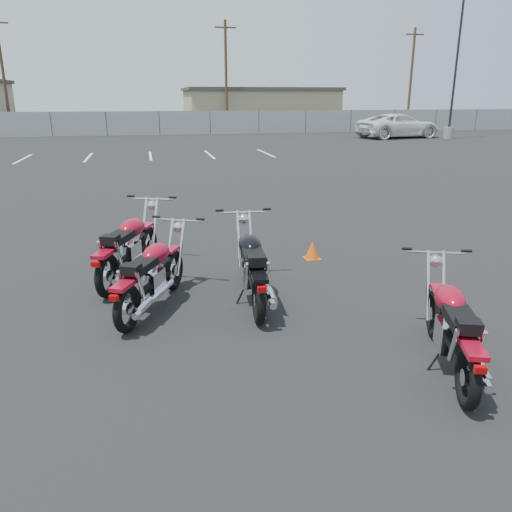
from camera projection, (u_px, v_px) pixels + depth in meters
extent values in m
plane|color=black|center=(251.00, 316.00, 6.76)|extent=(120.00, 120.00, 0.00)
torus|color=black|center=(148.00, 245.00, 8.81)|extent=(0.36, 0.67, 0.67)
cylinder|color=silver|center=(148.00, 245.00, 8.81)|extent=(0.17, 0.21, 0.18)
torus|color=black|center=(107.00, 276.00, 7.30)|extent=(0.36, 0.67, 0.67)
cylinder|color=silver|center=(107.00, 276.00, 7.30)|extent=(0.17, 0.21, 0.18)
cube|color=black|center=(129.00, 256.00, 8.04)|extent=(0.54, 1.13, 0.07)
cube|color=silver|center=(128.00, 253.00, 7.97)|extent=(0.45, 0.51, 0.33)
cylinder|color=silver|center=(127.00, 241.00, 7.91)|extent=(0.31, 0.34, 0.29)
ellipsoid|color=maroon|center=(132.00, 228.00, 8.10)|extent=(0.56, 0.73, 0.29)
cube|color=black|center=(118.00, 238.00, 7.61)|extent=(0.50, 0.68, 0.11)
cube|color=black|center=(110.00, 240.00, 7.33)|extent=(0.30, 0.28, 0.13)
cube|color=maroon|center=(104.00, 253.00, 7.17)|extent=(0.36, 0.51, 0.06)
cube|color=maroon|center=(147.00, 226.00, 8.71)|extent=(0.28, 0.41, 0.04)
cylinder|color=silver|center=(119.00, 255.00, 7.35)|extent=(0.13, 0.21, 0.44)
cylinder|color=silver|center=(102.00, 254.00, 7.39)|extent=(0.13, 0.21, 0.44)
cylinder|color=silver|center=(132.00, 267.00, 7.72)|extent=(0.55, 1.18, 0.14)
cylinder|color=silver|center=(122.00, 274.00, 7.38)|extent=(0.27, 0.42, 0.15)
cylinder|color=silver|center=(155.00, 224.00, 8.82)|extent=(0.21, 0.43, 0.88)
cylinder|color=silver|center=(144.00, 223.00, 8.85)|extent=(0.21, 0.43, 0.88)
sphere|color=silver|center=(152.00, 205.00, 8.91)|extent=(0.23, 0.23, 0.18)
cylinder|color=silver|center=(152.00, 199.00, 8.90)|extent=(0.74, 0.32, 0.03)
cylinder|color=black|center=(173.00, 197.00, 8.80)|extent=(0.14, 0.09, 0.04)
cylinder|color=black|center=(131.00, 196.00, 8.93)|extent=(0.14, 0.09, 0.04)
cylinder|color=black|center=(118.00, 270.00, 8.03)|extent=(0.17, 0.09, 0.33)
cube|color=#990505|center=(95.00, 264.00, 6.92)|extent=(0.13, 0.10, 0.07)
torus|color=black|center=(246.00, 262.00, 7.92)|extent=(0.18, 0.66, 0.65)
cylinder|color=silver|center=(246.00, 262.00, 7.92)|extent=(0.12, 0.18, 0.17)
torus|color=black|center=(259.00, 300.00, 6.44)|extent=(0.18, 0.66, 0.65)
cylinder|color=silver|center=(259.00, 300.00, 6.44)|extent=(0.12, 0.18, 0.17)
cube|color=black|center=(251.00, 276.00, 7.17)|extent=(0.21, 1.14, 0.07)
cube|color=silver|center=(252.00, 273.00, 7.10)|extent=(0.34, 0.44, 0.33)
cylinder|color=silver|center=(252.00, 260.00, 7.04)|extent=(0.24, 0.29, 0.29)
ellipsoid|color=black|center=(250.00, 245.00, 7.23)|extent=(0.39, 0.66, 0.28)
cube|color=black|center=(254.00, 257.00, 6.74)|extent=(0.33, 0.62, 0.11)
cube|color=black|center=(257.00, 260.00, 6.47)|extent=(0.26, 0.22, 0.13)
cube|color=black|center=(259.00, 276.00, 6.31)|extent=(0.24, 0.47, 0.05)
cube|color=black|center=(246.00, 241.00, 7.82)|extent=(0.17, 0.38, 0.04)
cylinder|color=silver|center=(267.00, 276.00, 6.52)|extent=(0.07, 0.20, 0.43)
cylinder|color=silver|center=(247.00, 277.00, 6.49)|extent=(0.07, 0.20, 0.43)
cylinder|color=silver|center=(267.00, 288.00, 6.90)|extent=(0.20, 1.20, 0.14)
cylinder|color=silver|center=(271.00, 296.00, 6.57)|extent=(0.16, 0.39, 0.14)
cylinder|color=silver|center=(251.00, 239.00, 7.95)|extent=(0.09, 0.44, 0.86)
cylinder|color=silver|center=(239.00, 239.00, 7.93)|extent=(0.09, 0.44, 0.86)
sphere|color=silver|center=(243.00, 219.00, 8.02)|extent=(0.19, 0.19, 0.17)
cylinder|color=silver|center=(243.00, 212.00, 8.01)|extent=(0.76, 0.10, 0.03)
cylinder|color=black|center=(267.00, 209.00, 8.02)|extent=(0.13, 0.05, 0.04)
cylinder|color=black|center=(220.00, 210.00, 7.93)|extent=(0.13, 0.05, 0.04)
cylinder|color=black|center=(242.00, 293.00, 7.11)|extent=(0.17, 0.04, 0.33)
cube|color=#990505|center=(262.00, 289.00, 6.07)|extent=(0.11, 0.07, 0.07)
torus|color=black|center=(173.00, 270.00, 7.61)|extent=(0.37, 0.61, 0.62)
cylinder|color=silver|center=(173.00, 270.00, 7.61)|extent=(0.17, 0.19, 0.17)
torus|color=black|center=(127.00, 309.00, 6.22)|extent=(0.37, 0.61, 0.62)
cylinder|color=silver|center=(127.00, 309.00, 6.22)|extent=(0.17, 0.19, 0.17)
cube|color=black|center=(152.00, 284.00, 6.90)|extent=(0.56, 1.03, 0.06)
cube|color=silver|center=(150.00, 282.00, 6.83)|extent=(0.43, 0.48, 0.31)
cylinder|color=silver|center=(149.00, 269.00, 6.78)|extent=(0.30, 0.32, 0.27)
ellipsoid|color=maroon|center=(156.00, 253.00, 6.96)|extent=(0.55, 0.68, 0.27)
cube|color=black|center=(140.00, 266.00, 6.50)|extent=(0.49, 0.63, 0.10)
cube|color=black|center=(131.00, 269.00, 6.25)|extent=(0.29, 0.27, 0.12)
cube|color=maroon|center=(124.00, 285.00, 6.10)|extent=(0.36, 0.47, 0.05)
cube|color=maroon|center=(172.00, 249.00, 7.51)|extent=(0.27, 0.38, 0.04)
cylinder|color=silver|center=(140.00, 286.00, 6.26)|extent=(0.13, 0.19, 0.41)
cylinder|color=silver|center=(122.00, 284.00, 6.31)|extent=(0.13, 0.19, 0.41)
cylinder|color=silver|center=(154.00, 298.00, 6.60)|extent=(0.58, 1.07, 0.13)
cylinder|color=silver|center=(143.00, 306.00, 6.28)|extent=(0.27, 0.38, 0.14)
cylinder|color=silver|center=(181.00, 247.00, 7.61)|extent=(0.22, 0.39, 0.82)
cylinder|color=silver|center=(169.00, 246.00, 7.65)|extent=(0.22, 0.39, 0.82)
sphere|color=silver|center=(178.00, 227.00, 7.70)|extent=(0.22, 0.22, 0.17)
cylinder|color=silver|center=(179.00, 220.00, 7.69)|extent=(0.67, 0.34, 0.03)
cylinder|color=black|center=(200.00, 219.00, 7.58)|extent=(0.13, 0.09, 0.04)
cylinder|color=black|center=(156.00, 217.00, 7.73)|extent=(0.13, 0.09, 0.04)
cylinder|color=black|center=(140.00, 299.00, 6.90)|extent=(0.16, 0.09, 0.31)
cube|color=#990505|center=(114.00, 298.00, 5.87)|extent=(0.12, 0.10, 0.06)
torus|color=black|center=(435.00, 314.00, 6.09)|extent=(0.31, 0.61, 0.61)
cylinder|color=silver|center=(435.00, 314.00, 6.09)|extent=(0.15, 0.19, 0.16)
torus|color=black|center=(468.00, 378.00, 4.70)|extent=(0.31, 0.61, 0.61)
cylinder|color=silver|center=(468.00, 378.00, 4.70)|extent=(0.15, 0.19, 0.16)
cube|color=black|center=(450.00, 338.00, 5.38)|extent=(0.46, 1.04, 0.06)
cube|color=silver|center=(452.00, 335.00, 5.31)|extent=(0.40, 0.46, 0.30)
cylinder|color=silver|center=(454.00, 320.00, 5.26)|extent=(0.28, 0.31, 0.27)
ellipsoid|color=maroon|center=(450.00, 299.00, 5.43)|extent=(0.49, 0.66, 0.26)
cube|color=black|center=(461.00, 319.00, 4.98)|extent=(0.44, 0.61, 0.10)
cube|color=black|center=(469.00, 327.00, 4.73)|extent=(0.27, 0.25, 0.12)
cube|color=maroon|center=(473.00, 348.00, 4.58)|extent=(0.32, 0.46, 0.05)
cube|color=maroon|center=(438.00, 289.00, 5.99)|extent=(0.24, 0.37, 0.04)
cylinder|color=silver|center=(480.00, 347.00, 4.75)|extent=(0.11, 0.19, 0.40)
cylinder|color=silver|center=(454.00, 345.00, 4.78)|extent=(0.11, 0.19, 0.40)
cylinder|color=silver|center=(473.00, 358.00, 5.09)|extent=(0.47, 1.08, 0.13)
cylinder|color=silver|center=(482.00, 373.00, 4.78)|extent=(0.24, 0.38, 0.13)
cylinder|color=silver|center=(444.00, 286.00, 6.09)|extent=(0.18, 0.40, 0.80)
cylinder|color=silver|center=(428.00, 285.00, 6.11)|extent=(0.18, 0.40, 0.80)
sphere|color=silver|center=(435.00, 261.00, 6.17)|extent=(0.21, 0.21, 0.16)
cylinder|color=silver|center=(436.00, 252.00, 6.16)|extent=(0.68, 0.27, 0.03)
cylinder|color=black|center=(467.00, 251.00, 6.09)|extent=(0.13, 0.08, 0.04)
cylinder|color=black|center=(407.00, 249.00, 6.18)|extent=(0.13, 0.08, 0.04)
cylinder|color=black|center=(436.00, 358.00, 5.36)|extent=(0.16, 0.08, 0.30)
cube|color=#990505|center=(480.00, 370.00, 4.35)|extent=(0.12, 0.09, 0.06)
cone|color=#DE4F0B|center=(312.00, 250.00, 9.10)|extent=(0.26, 0.26, 0.32)
cube|color=#DE4F0B|center=(312.00, 258.00, 9.15)|extent=(0.28, 0.28, 0.01)
cone|color=#DE4F0B|center=(454.00, 315.00, 6.42)|extent=(0.23, 0.23, 0.28)
cube|color=#DE4F0B|center=(453.00, 325.00, 6.46)|extent=(0.24, 0.24, 0.01)
cylinder|color=gray|center=(449.00, 133.00, 35.75)|extent=(0.70, 0.70, 0.80)
cylinder|color=black|center=(457.00, 62.00, 34.31)|extent=(0.16, 0.16, 8.67)
cube|color=gray|center=(159.00, 123.00, 39.05)|extent=(80.00, 0.04, 1.80)
cylinder|color=black|center=(51.00, 124.00, 37.41)|extent=(0.06, 0.06, 1.80)
cylinder|color=black|center=(106.00, 124.00, 38.23)|extent=(0.06, 0.06, 1.80)
cylinder|color=black|center=(159.00, 123.00, 39.05)|extent=(0.06, 0.06, 1.80)
cylinder|color=black|center=(210.00, 122.00, 39.87)|extent=(0.06, 0.06, 1.80)
cylinder|color=black|center=(259.00, 122.00, 40.69)|extent=(0.06, 0.06, 1.80)
cylinder|color=black|center=(306.00, 121.00, 41.50)|extent=(0.06, 0.06, 1.80)
cylinder|color=black|center=(351.00, 121.00, 42.32)|extent=(0.06, 0.06, 1.80)
cylinder|color=black|center=(394.00, 121.00, 43.14)|extent=(0.06, 0.06, 1.80)
cylinder|color=black|center=(436.00, 120.00, 43.96)|extent=(0.06, 0.06, 1.80)
cylinder|color=black|center=(476.00, 120.00, 44.78)|extent=(0.06, 0.06, 1.80)
cube|color=tan|center=(259.00, 109.00, 49.23)|extent=(14.00, 9.00, 3.40)
cube|color=#403835|center=(259.00, 89.00, 48.66)|extent=(14.40, 9.40, 0.30)
cylinder|color=#402A1D|center=(3.00, 75.00, 40.15)|extent=(0.24, 0.24, 9.00)
cylinder|color=#402A1D|center=(226.00, 77.00, 42.91)|extent=(0.24, 0.24, 9.00)
cube|color=#402A1D|center=(225.00, 27.00, 41.72)|extent=(1.80, 0.12, 0.12)
cylinder|color=#402A1D|center=(411.00, 79.00, 47.52)|extent=(0.24, 0.24, 9.00)
cube|color=#402A1D|center=(415.00, 34.00, 46.33)|extent=(1.80, 0.12, 0.12)
cube|color=silver|center=(23.00, 159.00, 23.93)|extent=(0.12, 4.00, 0.01)
cube|color=silver|center=(88.00, 157.00, 24.55)|extent=(0.12, 4.00, 0.01)
cube|color=silver|center=(150.00, 156.00, 25.16)|extent=(0.12, 4.00, 0.01)
cube|color=silver|center=(210.00, 154.00, 25.77)|extent=(0.12, 4.00, 0.01)
cube|color=silver|center=(266.00, 153.00, 26.39)|extent=(0.12, 4.00, 0.01)
imported|color=silver|center=(399.00, 119.00, 36.01)|extent=(4.04, 7.45, 2.68)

